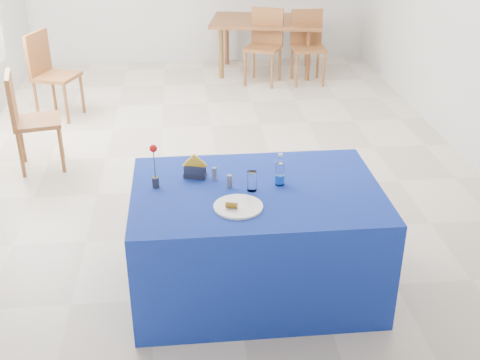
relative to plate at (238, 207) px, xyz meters
name	(u,v)px	position (x,y,z in m)	size (l,w,h in m)	color
floor	(216,154)	(0.00, 2.48, -0.77)	(7.00, 7.00, 0.00)	beige
plate	(238,207)	(0.00, 0.00, 0.00)	(0.30, 0.30, 0.01)	silver
drinking_glass	(252,181)	(0.11, 0.22, 0.06)	(0.06, 0.06, 0.13)	white
salt_shaker	(230,181)	(-0.03, 0.27, 0.04)	(0.03, 0.03, 0.09)	slate
pepper_shaker	(215,173)	(-0.12, 0.40, 0.04)	(0.03, 0.03, 0.09)	slate
blue_table	(256,239)	(0.14, 0.24, -0.39)	(1.60, 1.10, 0.76)	#103096
water_bottle	(280,174)	(0.30, 0.28, 0.06)	(0.06, 0.06, 0.21)	silver
napkin_holder	(195,171)	(-0.25, 0.44, 0.04)	(0.16, 0.10, 0.17)	#36363B
rose_vase	(155,167)	(-0.50, 0.32, 0.14)	(0.05, 0.05, 0.30)	#26262B
oak_table	(266,25)	(0.91, 5.30, -0.09)	(1.67, 1.24, 0.76)	brown
chair_bg_left	(265,40)	(0.83, 4.86, -0.20)	(0.58, 0.58, 0.98)	#995A2C
chair_bg_right	(307,41)	(1.41, 4.82, -0.21)	(0.43, 0.43, 0.96)	#995A2C
chair_win_a	(26,115)	(-1.77, 2.33, -0.22)	(0.50, 0.50, 0.95)	#995A2C
chair_win_b	(49,69)	(-1.82, 3.76, -0.20)	(0.57, 0.57, 0.99)	#995A2C
banana_pieces	(232,205)	(-0.04, -0.02, 0.02)	(0.08, 0.05, 0.03)	gold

